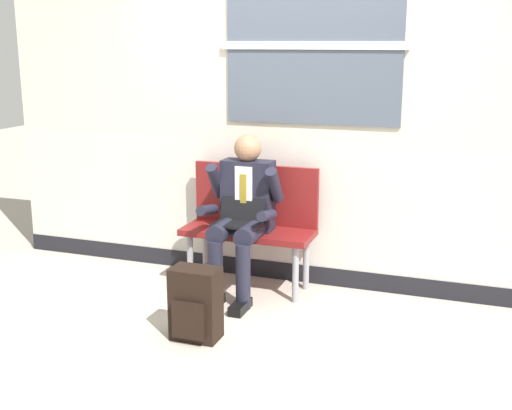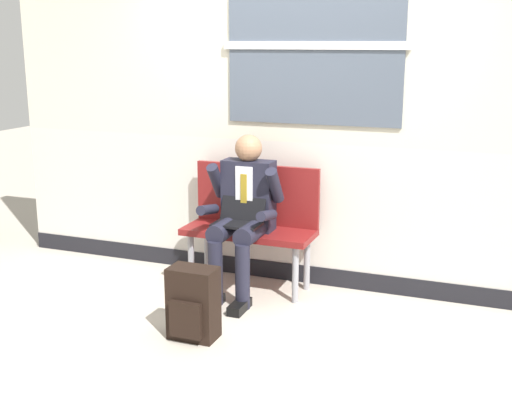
% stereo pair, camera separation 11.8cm
% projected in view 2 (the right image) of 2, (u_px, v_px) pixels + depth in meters
% --- Properties ---
extents(ground_plane, '(18.00, 18.00, 0.00)m').
position_uv_depth(ground_plane, '(269.00, 306.00, 5.00)').
color(ground_plane, '#B2A899').
extents(station_wall, '(5.16, 0.17, 2.86)m').
position_uv_depth(station_wall, '(298.00, 108.00, 5.24)').
color(station_wall, beige).
rests_on(station_wall, ground).
extents(bench_with_person, '(1.04, 0.42, 0.98)m').
position_uv_depth(bench_with_person, '(252.00, 218.00, 5.30)').
color(bench_with_person, maroon).
rests_on(bench_with_person, ground).
extents(person_seated, '(0.57, 0.70, 1.25)m').
position_uv_depth(person_seated, '(243.00, 212.00, 5.09)').
color(person_seated, '#1E1E2D').
rests_on(person_seated, ground).
extents(backpack, '(0.32, 0.24, 0.49)m').
position_uv_depth(backpack, '(193.00, 304.00, 4.41)').
color(backpack, black).
rests_on(backpack, ground).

